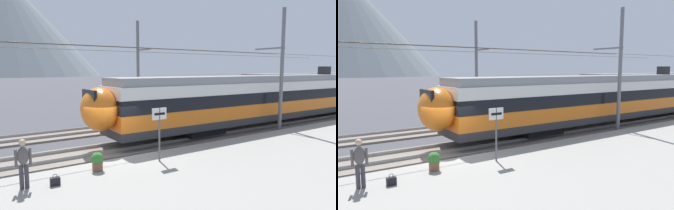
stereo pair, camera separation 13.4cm
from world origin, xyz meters
TOP-DOWN VIEW (x-y plane):
  - ground_plane at (0.00, 0.00)m, footprint 400.00×400.00m
  - platform_slab at (0.00, -5.08)m, footprint 120.00×8.26m
  - track_near at (0.00, 1.42)m, footprint 120.00×3.00m
  - track_far at (0.00, 6.77)m, footprint 120.00×3.00m
  - train_near_platform at (15.46, 1.42)m, footprint 32.79×2.86m
  - train_far_track at (32.85, 6.77)m, footprint 33.59×3.01m
  - catenary_mast_mid at (11.78, -0.52)m, footprint 42.27×2.39m
  - catenary_mast_far_side at (6.02, 8.48)m, footprint 42.27×2.13m
  - platform_sign at (1.04, -2.39)m, footprint 0.70×0.08m
  - passenger_walking at (-4.37, -2.45)m, footprint 0.53×0.22m
  - handbag_beside_passenger at (-3.45, -2.74)m, footprint 0.32×0.18m
  - potted_plant_platform_edge at (-1.67, -2.09)m, footprint 0.49×0.49m
  - mountain_central_peak at (19.62, 217.85)m, footprint 123.90×123.90m

SIDE VIEW (x-z plane):
  - ground_plane at x=0.00m, z-range 0.00..0.00m
  - track_near at x=0.00m, z-range -0.07..0.21m
  - track_far at x=0.00m, z-range -0.07..0.21m
  - platform_slab at x=0.00m, z-range 0.00..0.32m
  - handbag_beside_passenger at x=-3.45m, z-range 0.26..0.67m
  - potted_plant_platform_edge at x=-1.67m, z-range 0.36..1.10m
  - passenger_walking at x=-4.37m, z-range 0.42..2.11m
  - platform_sign at x=1.04m, z-range 0.86..3.20m
  - train_near_platform at x=15.46m, z-range 0.10..4.37m
  - train_far_track at x=32.85m, z-range 0.10..4.37m
  - catenary_mast_far_side at x=6.02m, z-range 0.14..8.27m
  - catenary_mast_mid at x=11.78m, z-range 0.13..8.42m
  - mountain_central_peak at x=19.62m, z-range 0.00..67.43m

